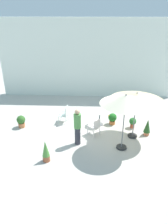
% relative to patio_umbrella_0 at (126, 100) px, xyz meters
% --- Properties ---
extents(ground_plane, '(60.00, 60.00, 0.00)m').
position_rel_patio_umbrella_0_xyz_m(ground_plane, '(-1.68, 1.34, -2.24)').
color(ground_plane, beige).
extents(villa_facade, '(11.52, 0.30, 5.04)m').
position_rel_patio_umbrella_0_xyz_m(villa_facade, '(-1.68, 6.28, 0.28)').
color(villa_facade, white).
rests_on(villa_facade, ground).
extents(patio_umbrella_0, '(2.03, 2.03, 2.50)m').
position_rel_patio_umbrella_0_xyz_m(patio_umbrella_0, '(0.00, 0.00, 0.00)').
color(patio_umbrella_0, '#2D2D2D').
rests_on(patio_umbrella_0, ground).
extents(patio_umbrella_1, '(2.42, 2.42, 2.23)m').
position_rel_patio_umbrella_0_xyz_m(patio_umbrella_1, '(0.63, 0.96, -0.25)').
color(patio_umbrella_1, '#2D2D2D').
rests_on(patio_umbrella_1, ground).
extents(cafe_table_0, '(0.75, 0.75, 0.76)m').
position_rel_patio_umbrella_0_xyz_m(cafe_table_0, '(-0.92, 2.06, -1.71)').
color(cafe_table_0, white).
rests_on(cafe_table_0, ground).
extents(patio_chair_0, '(0.50, 0.55, 0.93)m').
position_rel_patio_umbrella_0_xyz_m(patio_chair_0, '(-2.73, 2.25, -1.72)').
color(patio_chair_0, silver).
rests_on(patio_chair_0, ground).
extents(patio_chair_1, '(0.63, 0.63, 0.86)m').
position_rel_patio_umbrella_0_xyz_m(patio_chair_1, '(-1.15, 1.04, -1.74)').
color(patio_chair_1, white).
rests_on(patio_chair_1, ground).
extents(potted_plant_0, '(0.29, 0.29, 0.93)m').
position_rel_patio_umbrella_0_xyz_m(potted_plant_0, '(-3.06, -1.01, -1.78)').
color(potted_plant_0, '#9C5336').
rests_on(potted_plant_0, ground).
extents(potted_plant_1, '(0.32, 0.32, 0.83)m').
position_rel_patio_umbrella_0_xyz_m(potted_plant_1, '(1.32, 1.14, -1.81)').
color(potted_plant_1, '#CC6F49').
rests_on(potted_plant_1, ground).
extents(potted_plant_2, '(0.43, 0.43, 0.63)m').
position_rel_patio_umbrella_0_xyz_m(potted_plant_2, '(-4.88, 1.63, -1.90)').
color(potted_plant_2, '#BF7145').
rests_on(potted_plant_2, ground).
extents(potted_plant_3, '(0.34, 0.34, 0.62)m').
position_rel_patio_umbrella_0_xyz_m(potted_plant_3, '(1.69, 3.98, -1.94)').
color(potted_plant_3, '#965634').
rests_on(potted_plant_3, ground).
extents(potted_plant_4, '(0.35, 0.35, 0.54)m').
position_rel_patio_umbrella_0_xyz_m(potted_plant_4, '(0.75, 1.82, -1.92)').
color(potted_plant_4, '#AC4931').
rests_on(potted_plant_4, ground).
extents(potted_plant_5, '(0.45, 0.43, 0.61)m').
position_rel_patio_umbrella_0_xyz_m(potted_plant_5, '(-0.24, 2.14, -1.90)').
color(potted_plant_5, '#B36431').
rests_on(potted_plant_5, ground).
extents(standing_person, '(0.44, 0.44, 1.70)m').
position_rel_patio_umbrella_0_xyz_m(standing_person, '(-1.92, 0.25, -1.37)').
color(standing_person, '#33333D').
rests_on(standing_person, ground).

